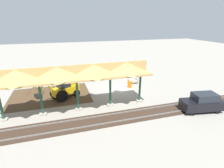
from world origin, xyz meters
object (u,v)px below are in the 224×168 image
concrete_pipe (133,81)px  distant_parked_car (202,102)px  traffic_barrel (130,84)px  stop_sign (139,73)px  backhoe (64,88)px

concrete_pipe → distant_parked_car: (-3.50, 10.02, 0.62)m
distant_parked_car → traffic_barrel: (4.52, -8.65, -0.53)m
stop_sign → backhoe: backhoe is taller
stop_sign → backhoe: 10.67m
traffic_barrel → concrete_pipe: bearing=-126.7°
stop_sign → traffic_barrel: bearing=18.1°
stop_sign → distant_parked_car: 9.67m
backhoe → distant_parked_car: backhoe is taller
stop_sign → traffic_barrel: 2.14m
backhoe → stop_sign: bearing=-172.0°
backhoe → distant_parked_car: (-13.52, 7.68, -0.28)m
distant_parked_car → concrete_pipe: bearing=-70.8°
stop_sign → concrete_pipe: 1.79m
stop_sign → distant_parked_car: size_ratio=0.58×
stop_sign → concrete_pipe: size_ratio=1.82×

